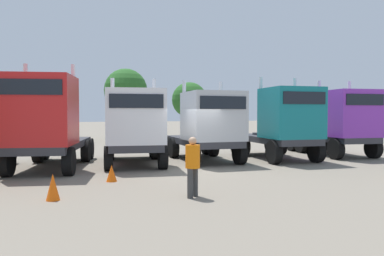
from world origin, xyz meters
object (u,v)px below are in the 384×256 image
(semi_truck_silver, at_px, (208,125))
(traffic_cone_near, at_px, (112,173))
(semi_truck_white, at_px, (135,126))
(traffic_cone_mid, at_px, (53,187))
(semi_truck_teal, at_px, (284,123))
(semi_truck_purple, at_px, (342,122))
(visitor_in_hivis, at_px, (193,162))
(semi_truck_red, at_px, (46,123))

(semi_truck_silver, relative_size, traffic_cone_near, 10.50)
(semi_truck_white, height_order, traffic_cone_mid, semi_truck_white)
(semi_truck_teal, distance_m, semi_truck_purple, 3.93)
(traffic_cone_near, distance_m, traffic_cone_mid, 2.94)
(semi_truck_teal, distance_m, traffic_cone_mid, 11.94)
(semi_truck_teal, distance_m, visitor_in_hivis, 9.37)
(semi_truck_teal, xyz_separation_m, traffic_cone_mid, (-10.78, -4.91, -1.49))
(semi_truck_silver, height_order, traffic_cone_mid, semi_truck_silver)
(semi_truck_red, xyz_separation_m, visitor_in_hivis, (3.69, -6.50, -0.99))
(traffic_cone_near, relative_size, traffic_cone_mid, 0.79)
(semi_truck_purple, height_order, visitor_in_hivis, semi_truck_purple)
(visitor_in_hivis, bearing_deg, semi_truck_teal, -89.80)
(semi_truck_silver, distance_m, traffic_cone_near, 6.35)
(semi_truck_teal, relative_size, semi_truck_purple, 1.02)
(semi_truck_silver, bearing_deg, semi_truck_teal, 82.81)
(semi_truck_teal, height_order, traffic_cone_near, semi_truck_teal)
(semi_truck_silver, relative_size, semi_truck_purple, 0.99)
(semi_truck_white, bearing_deg, visitor_in_hivis, 11.09)
(semi_truck_silver, xyz_separation_m, traffic_cone_near, (-5.13, -3.43, -1.48))
(traffic_cone_mid, bearing_deg, traffic_cone_near, 49.30)
(semi_truck_white, height_order, semi_truck_silver, semi_truck_white)
(visitor_in_hivis, distance_m, traffic_cone_mid, 3.77)
(traffic_cone_near, bearing_deg, semi_truck_teal, 16.80)
(semi_truck_white, xyz_separation_m, traffic_cone_near, (-1.59, -3.41, -1.48))
(semi_truck_white, distance_m, traffic_cone_mid, 6.79)
(traffic_cone_near, bearing_deg, visitor_in_hivis, -62.95)
(semi_truck_purple, height_order, traffic_cone_near, semi_truck_purple)
(semi_truck_white, bearing_deg, semi_truck_silver, 100.68)
(semi_truck_red, xyz_separation_m, traffic_cone_near, (2.03, -3.25, -1.67))
(visitor_in_hivis, bearing_deg, traffic_cone_near, -12.20)
(visitor_in_hivis, bearing_deg, semi_truck_silver, -66.75)
(visitor_in_hivis, xyz_separation_m, traffic_cone_near, (-1.66, 3.25, -0.68))
(semi_truck_purple, xyz_separation_m, traffic_cone_near, (-12.78, -2.95, -1.57))
(semi_truck_silver, distance_m, traffic_cone_mid, 9.15)
(semi_truck_red, height_order, visitor_in_hivis, semi_truck_red)
(semi_truck_silver, xyz_separation_m, semi_truck_purple, (7.65, -0.48, 0.09))
(semi_truck_silver, bearing_deg, semi_truck_purple, 90.63)
(semi_truck_white, xyz_separation_m, semi_truck_silver, (3.54, 0.01, -0.01))
(semi_truck_red, distance_m, semi_truck_teal, 10.90)
(semi_truck_white, xyz_separation_m, visitor_in_hivis, (0.07, -6.66, -0.81))
(traffic_cone_mid, bearing_deg, semi_truck_red, 91.16)
(semi_truck_white, height_order, traffic_cone_near, semi_truck_white)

